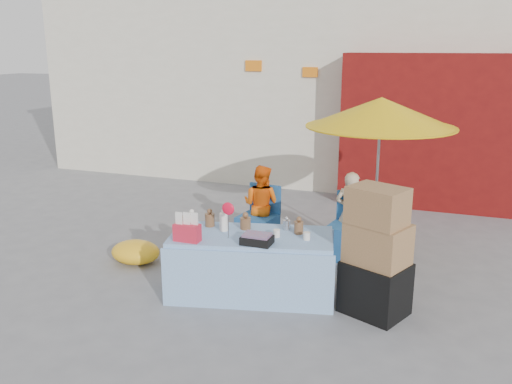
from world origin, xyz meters
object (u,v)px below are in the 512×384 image
at_px(chair_left, 258,229).
at_px(chair_right, 348,239).
at_px(box_stack, 376,257).
at_px(market_table, 251,263).
at_px(vendor_orange, 261,205).
at_px(umbrella, 381,113).
at_px(vendor_beige, 350,214).

xyz_separation_m(chair_left, chair_right, (1.25, 0.00, 0.00)).
bearing_deg(box_stack, chair_right, 111.00).
height_order(market_table, vendor_orange, vendor_orange).
height_order(vendor_orange, box_stack, box_stack).
height_order(vendor_orange, umbrella, umbrella).
relative_size(chair_right, umbrella, 0.41).
relative_size(market_table, umbrella, 0.94).
bearing_deg(vendor_orange, umbrella, -164.98).
bearing_deg(chair_left, umbrella, 19.91).
xyz_separation_m(umbrella, box_stack, (0.25, -1.71, -1.26)).
height_order(vendor_beige, umbrella, umbrella).
distance_m(vendor_orange, umbrella, 2.05).
bearing_deg(vendor_beige, box_stack, 118.92).
height_order(chair_left, vendor_beige, vendor_beige).
bearing_deg(box_stack, chair_left, 141.54).
distance_m(chair_left, umbrella, 2.27).
distance_m(vendor_orange, vendor_beige, 1.25).
bearing_deg(chair_right, umbrella, 53.22).
bearing_deg(box_stack, umbrella, 98.34).
xyz_separation_m(market_table, vendor_orange, (-0.43, 1.56, 0.21)).
bearing_deg(vendor_orange, chair_left, 100.61).
relative_size(chair_left, vendor_beige, 0.75).
bearing_deg(market_table, chair_right, 46.83).
bearing_deg(chair_left, vendor_beige, 15.65).
bearing_deg(chair_left, market_table, -63.81).
height_order(chair_right, umbrella, umbrella).
distance_m(market_table, umbrella, 2.56).
distance_m(vendor_beige, box_stack, 1.66).
xyz_separation_m(market_table, vendor_beige, (0.82, 1.56, 0.21)).
distance_m(market_table, vendor_orange, 1.63).
bearing_deg(chair_right, vendor_beige, 100.61).
height_order(market_table, box_stack, box_stack).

